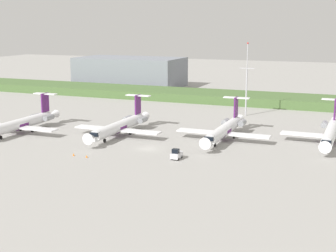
{
  "coord_description": "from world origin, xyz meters",
  "views": [
    {
      "loc": [
        44.86,
        -98.4,
        27.63
      ],
      "look_at": [
        0.0,
        11.66,
        3.0
      ],
      "focal_mm": 52.78,
      "sensor_mm": 36.0,
      "label": 1
    }
  ],
  "objects_px": {
    "regional_jet_third": "(225,129)",
    "regional_jet_fourth": "(331,132)",
    "regional_jet_second": "(120,126)",
    "safety_cone_front_marker": "(74,155)",
    "regional_jet_nearest": "(21,123)",
    "baggage_tug": "(176,154)",
    "safety_cone_mid_marker": "(87,156)",
    "antenna_mast": "(247,86)"
  },
  "relations": [
    {
      "from": "regional_jet_nearest",
      "to": "antenna_mast",
      "type": "xyz_separation_m",
      "value": [
        47.96,
        45.81,
        6.71
      ]
    },
    {
      "from": "regional_jet_third",
      "to": "safety_cone_mid_marker",
      "type": "distance_m",
      "value": 35.3
    },
    {
      "from": "baggage_tug",
      "to": "safety_cone_mid_marker",
      "type": "height_order",
      "value": "baggage_tug"
    },
    {
      "from": "baggage_tug",
      "to": "safety_cone_mid_marker",
      "type": "xyz_separation_m",
      "value": [
        -17.96,
        -6.05,
        -0.73
      ]
    },
    {
      "from": "regional_jet_second",
      "to": "regional_jet_fourth",
      "type": "bearing_deg",
      "value": 13.74
    },
    {
      "from": "regional_jet_third",
      "to": "regional_jet_fourth",
      "type": "bearing_deg",
      "value": 14.61
    },
    {
      "from": "regional_jet_nearest",
      "to": "regional_jet_second",
      "type": "bearing_deg",
      "value": 14.96
    },
    {
      "from": "regional_jet_nearest",
      "to": "antenna_mast",
      "type": "bearing_deg",
      "value": 43.69
    },
    {
      "from": "regional_jet_fourth",
      "to": "baggage_tug",
      "type": "xyz_separation_m",
      "value": [
        -28.58,
        -27.49,
        -1.53
      ]
    },
    {
      "from": "regional_jet_fourth",
      "to": "regional_jet_nearest",
      "type": "bearing_deg",
      "value": -165.85
    },
    {
      "from": "regional_jet_third",
      "to": "baggage_tug",
      "type": "height_order",
      "value": "regional_jet_third"
    },
    {
      "from": "antenna_mast",
      "to": "regional_jet_nearest",
      "type": "bearing_deg",
      "value": -136.31
    },
    {
      "from": "regional_jet_third",
      "to": "safety_cone_front_marker",
      "type": "bearing_deg",
      "value": -133.56
    },
    {
      "from": "regional_jet_fourth",
      "to": "safety_cone_mid_marker",
      "type": "xyz_separation_m",
      "value": [
        -46.54,
        -33.54,
        -2.26
      ]
    },
    {
      "from": "antenna_mast",
      "to": "safety_cone_front_marker",
      "type": "distance_m",
      "value": 65.12
    },
    {
      "from": "safety_cone_front_marker",
      "to": "regional_jet_nearest",
      "type": "bearing_deg",
      "value": 149.93
    },
    {
      "from": "regional_jet_second",
      "to": "baggage_tug",
      "type": "relative_size",
      "value": 9.69
    },
    {
      "from": "regional_jet_fourth",
      "to": "safety_cone_mid_marker",
      "type": "height_order",
      "value": "regional_jet_fourth"
    },
    {
      "from": "regional_jet_third",
      "to": "regional_jet_fourth",
      "type": "relative_size",
      "value": 1.0
    },
    {
      "from": "regional_jet_nearest",
      "to": "baggage_tug",
      "type": "height_order",
      "value": "regional_jet_nearest"
    },
    {
      "from": "regional_jet_third",
      "to": "regional_jet_fourth",
      "type": "height_order",
      "value": "same"
    },
    {
      "from": "regional_jet_second",
      "to": "safety_cone_front_marker",
      "type": "relative_size",
      "value": 56.36
    },
    {
      "from": "regional_jet_second",
      "to": "safety_cone_mid_marker",
      "type": "relative_size",
      "value": 56.36
    },
    {
      "from": "regional_jet_fourth",
      "to": "safety_cone_front_marker",
      "type": "xyz_separation_m",
      "value": [
        -49.89,
        -33.32,
        -2.26
      ]
    },
    {
      "from": "regional_jet_nearest",
      "to": "safety_cone_front_marker",
      "type": "bearing_deg",
      "value": -30.07
    },
    {
      "from": "regional_jet_fourth",
      "to": "safety_cone_mid_marker",
      "type": "relative_size",
      "value": 56.36
    },
    {
      "from": "regional_jet_second",
      "to": "baggage_tug",
      "type": "height_order",
      "value": "regional_jet_second"
    },
    {
      "from": "regional_jet_fourth",
      "to": "safety_cone_front_marker",
      "type": "relative_size",
      "value": 56.36
    },
    {
      "from": "regional_jet_second",
      "to": "regional_jet_third",
      "type": "relative_size",
      "value": 1.0
    },
    {
      "from": "antenna_mast",
      "to": "safety_cone_front_marker",
      "type": "height_order",
      "value": "antenna_mast"
    },
    {
      "from": "regional_jet_nearest",
      "to": "safety_cone_mid_marker",
      "type": "distance_m",
      "value": 31.96
    },
    {
      "from": "antenna_mast",
      "to": "safety_cone_mid_marker",
      "type": "xyz_separation_m",
      "value": [
        -19.65,
        -60.47,
        -8.97
      ]
    },
    {
      "from": "safety_cone_front_marker",
      "to": "regional_jet_fourth",
      "type": "bearing_deg",
      "value": 33.74
    },
    {
      "from": "safety_cone_front_marker",
      "to": "safety_cone_mid_marker",
      "type": "distance_m",
      "value": 3.35
    },
    {
      "from": "safety_cone_front_marker",
      "to": "baggage_tug",
      "type": "bearing_deg",
      "value": 15.31
    },
    {
      "from": "regional_jet_nearest",
      "to": "regional_jet_fourth",
      "type": "bearing_deg",
      "value": 14.15
    },
    {
      "from": "safety_cone_front_marker",
      "to": "regional_jet_third",
      "type": "bearing_deg",
      "value": 46.44
    },
    {
      "from": "regional_jet_second",
      "to": "safety_cone_mid_marker",
      "type": "height_order",
      "value": "regional_jet_second"
    },
    {
      "from": "regional_jet_fourth",
      "to": "antenna_mast",
      "type": "bearing_deg",
      "value": 134.95
    },
    {
      "from": "baggage_tug",
      "to": "safety_cone_front_marker",
      "type": "bearing_deg",
      "value": -164.69
    },
    {
      "from": "regional_jet_second",
      "to": "regional_jet_third",
      "type": "height_order",
      "value": "same"
    },
    {
      "from": "regional_jet_third",
      "to": "baggage_tug",
      "type": "bearing_deg",
      "value": -101.7
    }
  ]
}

